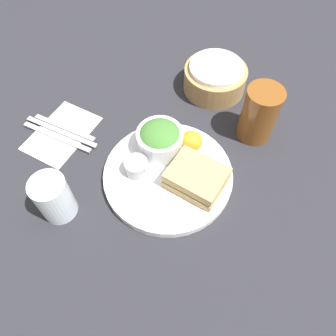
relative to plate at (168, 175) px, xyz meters
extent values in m
plane|color=#232328|center=(0.00, 0.00, -0.01)|extent=(4.00, 4.00, 0.00)
cylinder|color=silver|center=(0.00, 0.00, 0.00)|extent=(0.29, 0.29, 0.02)
cube|color=tan|center=(0.07, 0.01, 0.02)|extent=(0.12, 0.10, 0.02)
cube|color=#6BB24C|center=(0.07, 0.01, 0.03)|extent=(0.12, 0.10, 0.01)
cube|color=tan|center=(0.07, 0.01, 0.05)|extent=(0.12, 0.10, 0.02)
cylinder|color=white|center=(-0.05, 0.05, 0.04)|extent=(0.10, 0.10, 0.05)
ellipsoid|color=#3D702D|center=(-0.05, 0.05, 0.05)|extent=(0.10, 0.10, 0.05)
cylinder|color=#99999E|center=(-0.06, -0.03, 0.03)|extent=(0.05, 0.05, 0.03)
sphere|color=orange|center=(0.01, 0.09, 0.03)|extent=(0.05, 0.05, 0.05)
cylinder|color=brown|center=(0.12, 0.21, 0.06)|extent=(0.08, 0.08, 0.14)
cylinder|color=#997547|center=(-0.03, 0.31, 0.02)|extent=(0.16, 0.16, 0.06)
cylinder|color=white|center=(-0.03, 0.31, 0.06)|extent=(0.14, 0.14, 0.01)
cube|color=white|center=(-0.29, -0.01, -0.01)|extent=(0.12, 0.18, 0.00)
cube|color=#B2B2B7|center=(-0.29, -0.03, 0.00)|extent=(0.19, 0.02, 0.01)
cube|color=#B2B2B7|center=(-0.29, -0.01, 0.00)|extent=(0.20, 0.02, 0.01)
cube|color=#B2B2B7|center=(-0.29, 0.00, 0.00)|extent=(0.17, 0.02, 0.01)
cylinder|color=silver|center=(-0.16, -0.18, 0.04)|extent=(0.07, 0.07, 0.11)
camera|label=1|loc=(0.18, -0.34, 0.62)|focal=35.00mm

